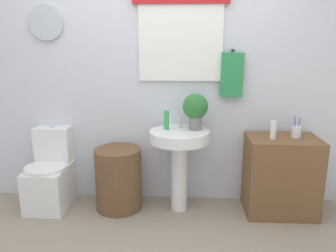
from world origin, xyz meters
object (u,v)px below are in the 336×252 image
object	(u,v)px
pedestal_sink	(179,150)
soap_bottle	(166,120)
toilet	(51,176)
lotion_bottle	(273,130)
potted_plant	(195,108)
toothbrush_cup	(296,132)
laundry_hamper	(119,179)
wooden_cabinet	(281,175)

from	to	relation	value
pedestal_sink	soap_bottle	bearing A→B (deg)	157.38
toilet	lotion_bottle	world-z (taller)	lotion_bottle
potted_plant	lotion_bottle	bearing A→B (deg)	-8.38
toilet	toothbrush_cup	xyz separation A→B (m)	(2.27, -0.01, 0.48)
soap_bottle	lotion_bottle	size ratio (longest dim) A/B	1.07
toilet	soap_bottle	world-z (taller)	soap_bottle
toothbrush_cup	lotion_bottle	bearing A→B (deg)	-164.66
toilet	soap_bottle	size ratio (longest dim) A/B	4.41
soap_bottle	toothbrush_cup	xyz separation A→B (m)	(1.16, -0.03, -0.08)
potted_plant	soap_bottle	bearing A→B (deg)	-177.80
pedestal_sink	soap_bottle	distance (m)	0.30
potted_plant	laundry_hamper	bearing A→B (deg)	-175.16
laundry_hamper	wooden_cabinet	bearing A→B (deg)	0.00
wooden_cabinet	potted_plant	xyz separation A→B (m)	(-0.79, 0.06, 0.60)
wooden_cabinet	lotion_bottle	distance (m)	0.45
toilet	laundry_hamper	bearing A→B (deg)	-2.97
soap_bottle	lotion_bottle	xyz separation A→B (m)	(0.94, -0.09, -0.06)
laundry_hamper	toothbrush_cup	distance (m)	1.68
wooden_cabinet	lotion_bottle	bearing A→B (deg)	-159.94
toilet	pedestal_sink	size ratio (longest dim) A/B	0.99
potted_plant	toothbrush_cup	size ratio (longest dim) A/B	1.77
toilet	laundry_hamper	xyz separation A→B (m)	(0.66, -0.03, 0.00)
laundry_hamper	toothbrush_cup	xyz separation A→B (m)	(1.61, 0.02, 0.48)
wooden_cabinet	toothbrush_cup	bearing A→B (deg)	10.39
toilet	potted_plant	bearing A→B (deg)	1.06
pedestal_sink	toothbrush_cup	distance (m)	1.05
potted_plant	lotion_bottle	world-z (taller)	potted_plant
pedestal_sink	lotion_bottle	bearing A→B (deg)	-2.80
pedestal_sink	wooden_cabinet	bearing A→B (deg)	0.00
wooden_cabinet	potted_plant	distance (m)	0.99
soap_bottle	laundry_hamper	bearing A→B (deg)	-173.64
soap_bottle	pedestal_sink	bearing A→B (deg)	-22.62
pedestal_sink	lotion_bottle	xyz separation A→B (m)	(0.82, -0.04, 0.21)
laundry_hamper	toothbrush_cup	world-z (taller)	toothbrush_cup
laundry_hamper	toothbrush_cup	size ratio (longest dim) A/B	3.17
pedestal_sink	laundry_hamper	bearing A→B (deg)	180.00
toilet	soap_bottle	xyz separation A→B (m)	(1.11, 0.02, 0.56)
laundry_hamper	lotion_bottle	world-z (taller)	lotion_bottle
toilet	potted_plant	distance (m)	1.53
laundry_hamper	toilet	bearing A→B (deg)	177.03
toilet	pedestal_sink	xyz separation A→B (m)	(1.23, -0.03, 0.30)
laundry_hamper	potted_plant	distance (m)	0.98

